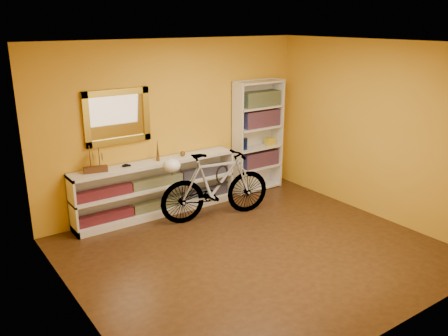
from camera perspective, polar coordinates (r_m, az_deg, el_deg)
floor at (r=6.17m, az=3.79°, el=-10.12°), size 4.50×4.00×0.01m
ceiling at (r=5.47m, az=4.36°, el=14.88°), size 4.50×4.00×0.01m
back_wall at (r=7.30m, az=-5.91°, el=5.17°), size 4.50×0.01×2.60m
left_wall at (r=4.67m, az=-18.07°, el=-2.84°), size 0.01×4.00×2.60m
right_wall at (r=7.27m, az=18.06°, el=4.35°), size 0.01×4.00×2.60m
gilt_mirror at (r=6.81m, az=-12.83°, el=6.07°), size 0.98×0.06×0.78m
wall_socket at (r=8.03m, az=0.00°, el=-1.37°), size 0.09×0.02×0.09m
console_unit at (r=7.17m, az=-8.14°, el=-2.43°), size 2.60×0.35×0.85m
cd_row_lower at (r=7.25m, az=-7.98°, el=-4.36°), size 2.50×0.13×0.14m
cd_row_upper at (r=7.12m, az=-8.11°, el=-1.64°), size 2.50×0.13×0.14m
model_ship at (r=6.65m, az=-15.43°, el=1.08°), size 0.34×0.19×0.38m
toy_car at (r=6.86m, az=-11.75°, el=0.18°), size 0.00×0.00×0.00m
bronze_ornament at (r=7.01m, az=-8.06°, el=2.18°), size 0.06×0.06×0.33m
decorative_orb at (r=7.24m, az=-5.03°, el=1.75°), size 0.08×0.08×0.08m
bookcase at (r=8.07m, az=4.11°, el=3.86°), size 0.90×0.30×1.90m
book_row_a at (r=8.20m, az=4.32°, el=1.16°), size 0.70×0.22×0.26m
book_row_b at (r=8.03m, az=4.44°, el=6.02°), size 0.70×0.22×0.28m
book_row_c at (r=7.97m, az=4.49°, el=8.38°), size 0.70×0.22×0.25m
travel_mug at (r=7.90m, az=2.55°, el=2.95°), size 0.09×0.09×0.20m
red_tin at (r=7.85m, az=2.92°, el=7.98°), size 0.16×0.16×0.17m
yellow_bag at (r=8.22m, az=5.62°, el=3.22°), size 0.17×0.12×0.13m
bicycle at (r=6.95m, az=-1.00°, el=-2.11°), size 0.78×1.80×1.03m
helmet at (r=6.61m, az=-6.36°, el=0.30°), size 0.25×0.24×0.19m
u_lock at (r=6.94m, az=-0.23°, el=-0.79°), size 0.22×0.02×0.22m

